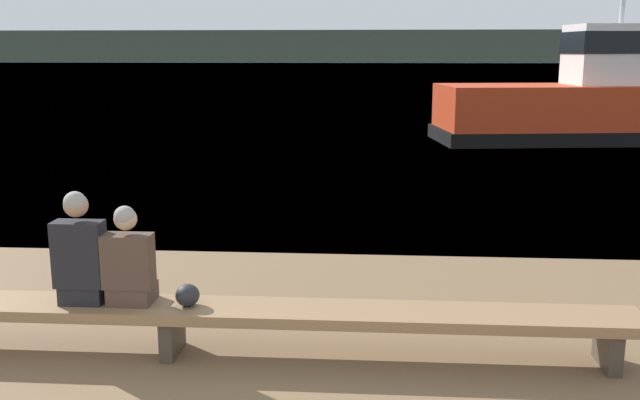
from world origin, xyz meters
The scene contains 7 objects.
water_surface centered at (0.00, 126.66, 0.00)m, with size 240.00×240.00×0.00m, color #5684A3.
far_shoreline centered at (0.00, 175.33, 3.73)m, with size 600.00×12.00×7.47m, color #424738.
bench_main centered at (-0.54, 3.34, 0.39)m, with size 8.30×0.56×0.46m.
person_left centered at (-1.35, 3.33, 0.92)m, with size 0.44×0.37×1.03m.
person_right centered at (-0.91, 3.34, 0.86)m, with size 0.44×0.36×0.91m.
shopping_bag centered at (-0.38, 3.32, 0.57)m, with size 0.21×0.22×0.20m.
tugboat_red centered at (8.51, 19.63, 1.10)m, with size 10.72×4.41×5.59m.
Camera 1 is at (1.23, -2.61, 2.70)m, focal length 40.00 mm.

